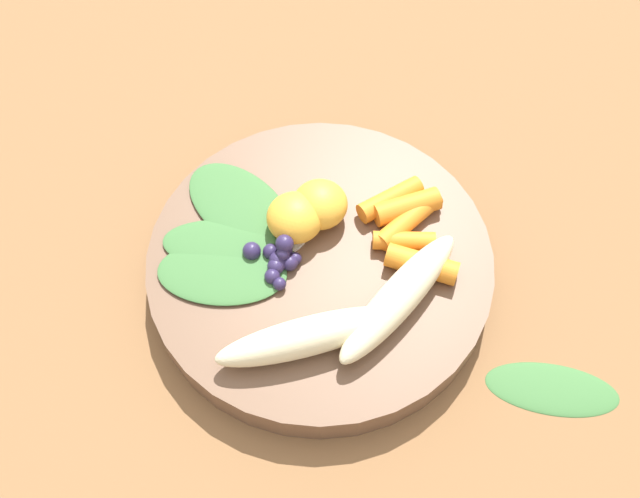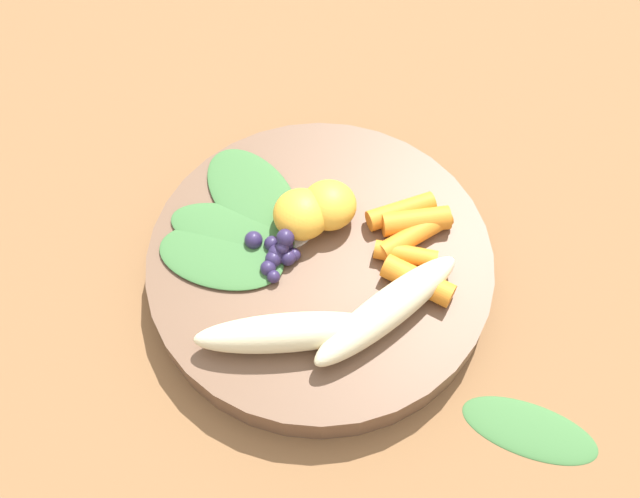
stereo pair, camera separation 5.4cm
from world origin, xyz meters
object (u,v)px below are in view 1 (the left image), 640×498
at_px(bowl, 320,265).
at_px(banana_peeled_left, 399,297).
at_px(banana_peeled_right, 308,336).
at_px(kale_leaf_stray, 553,387).
at_px(orange_segment_near, 295,218).

bearing_deg(bowl, banana_peeled_left, -36.95).
distance_m(banana_peeled_left, banana_peeled_right, 0.07).
xyz_separation_m(bowl, kale_leaf_stray, (0.17, -0.10, -0.01)).
distance_m(bowl, banana_peeled_right, 0.08).
relative_size(banana_peeled_left, kale_leaf_stray, 1.36).
bearing_deg(banana_peeled_left, bowl, 93.03).
bearing_deg(banana_peeled_right, orange_segment_near, 80.49).
bearing_deg(banana_peeled_left, orange_segment_near, 88.62).
xyz_separation_m(banana_peeled_right, orange_segment_near, (-0.01, 0.10, 0.00)).
bearing_deg(kale_leaf_stray, orange_segment_near, 156.53).
distance_m(banana_peeled_right, kale_leaf_stray, 0.19).
distance_m(bowl, kale_leaf_stray, 0.20).
relative_size(bowl, banana_peeled_left, 2.01).
height_order(bowl, banana_peeled_left, banana_peeled_left).
relative_size(banana_peeled_left, banana_peeled_right, 1.00).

